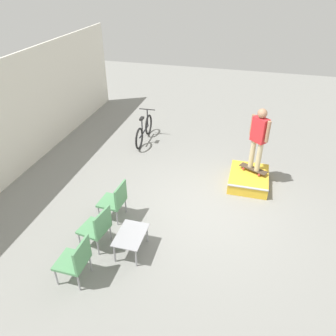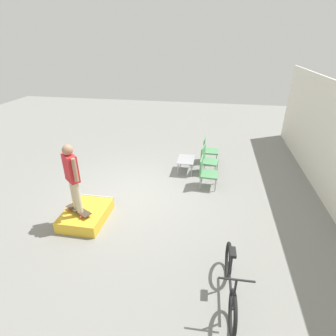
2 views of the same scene
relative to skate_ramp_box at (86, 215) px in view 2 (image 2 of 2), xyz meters
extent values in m
plane|color=gray|center=(-1.32, 0.85, -0.15)|extent=(24.00, 24.00, 0.00)
cube|color=gold|center=(0.00, 0.00, 0.00)|extent=(1.23, 0.97, 0.29)
cylinder|color=#B7B7BC|center=(-0.61, 0.00, 0.14)|extent=(0.05, 0.97, 0.05)
cube|color=#473828|center=(0.15, -0.08, 0.23)|extent=(0.51, 0.74, 0.02)
cylinder|color=red|center=(0.15, 0.17, 0.20)|extent=(0.05, 0.06, 0.05)
cylinder|color=red|center=(0.35, 0.07, 0.20)|extent=(0.05, 0.06, 0.05)
cylinder|color=red|center=(-0.06, -0.23, 0.20)|extent=(0.05, 0.06, 0.05)
cylinder|color=red|center=(0.15, -0.34, 0.20)|extent=(0.05, 0.06, 0.05)
cylinder|color=#C6B793|center=(0.08, -0.17, 0.63)|extent=(0.13, 0.13, 0.78)
cylinder|color=#C6B793|center=(0.22, 0.00, 0.63)|extent=(0.13, 0.13, 0.78)
cube|color=red|center=(0.15, -0.08, 1.33)|extent=(0.40, 0.42, 0.62)
cylinder|color=#A87A5B|center=(0.00, -0.27, 1.38)|extent=(0.09, 0.09, 0.53)
cylinder|color=#A87A5B|center=(0.30, 0.10, 1.38)|extent=(0.09, 0.09, 0.53)
sphere|color=#A87A5B|center=(0.15, -0.08, 1.76)|extent=(0.23, 0.23, 0.23)
cube|color=#9E9EA3|center=(-3.00, 2.10, 0.29)|extent=(0.77, 0.53, 0.02)
cylinder|color=#9E9EA3|center=(-3.33, 1.89, 0.07)|extent=(0.04, 0.04, 0.43)
cylinder|color=#9E9EA3|center=(-2.66, 1.89, 0.07)|extent=(0.04, 0.04, 0.43)
cylinder|color=#9E9EA3|center=(-3.33, 2.32, 0.07)|extent=(0.04, 0.04, 0.43)
cylinder|color=#9E9EA3|center=(-2.66, 2.32, 0.07)|extent=(0.04, 0.04, 0.43)
cylinder|color=#99999E|center=(-3.65, 3.09, 0.05)|extent=(0.03, 0.03, 0.39)
cylinder|color=#99999E|center=(-4.09, 3.10, 0.05)|extent=(0.03, 0.03, 0.39)
cylinder|color=#99999E|center=(-3.66, 2.65, 0.05)|extent=(0.03, 0.03, 0.39)
cylinder|color=#99999E|center=(-4.10, 2.66, 0.05)|extent=(0.03, 0.03, 0.39)
cube|color=#569360|center=(-3.88, 2.88, 0.27)|extent=(0.53, 0.53, 0.05)
cube|color=#569360|center=(-3.88, 2.64, 0.53)|extent=(0.52, 0.05, 0.47)
cylinder|color=#99999E|center=(-2.74, 3.06, 0.05)|extent=(0.03, 0.03, 0.39)
cylinder|color=#99999E|center=(-3.18, 3.13, 0.05)|extent=(0.03, 0.03, 0.39)
cylinder|color=#99999E|center=(-2.82, 2.62, 0.05)|extent=(0.03, 0.03, 0.39)
cylinder|color=#99999E|center=(-3.25, 2.70, 0.05)|extent=(0.03, 0.03, 0.39)
cube|color=#569360|center=(-3.00, 2.88, 0.27)|extent=(0.60, 0.60, 0.05)
cube|color=#569360|center=(-3.04, 2.64, 0.53)|extent=(0.52, 0.13, 0.47)
cylinder|color=#99999E|center=(-1.88, 3.08, 0.05)|extent=(0.03, 0.03, 0.39)
cylinder|color=#99999E|center=(-2.32, 3.11, 0.05)|extent=(0.03, 0.03, 0.39)
cylinder|color=#99999E|center=(-1.91, 2.64, 0.05)|extent=(0.03, 0.03, 0.39)
cylinder|color=#99999E|center=(-2.35, 2.67, 0.05)|extent=(0.03, 0.03, 0.39)
cube|color=#569360|center=(-2.11, 2.88, 0.27)|extent=(0.55, 0.55, 0.05)
cube|color=#569360|center=(-2.13, 2.64, 0.53)|extent=(0.52, 0.07, 0.47)
torus|color=black|center=(2.12, 3.38, 0.19)|extent=(0.67, 0.08, 0.67)
torus|color=black|center=(1.08, 3.35, 0.19)|extent=(0.67, 0.08, 0.67)
cylinder|color=black|center=(1.60, 3.37, 0.19)|extent=(0.93, 0.07, 0.04)
cylinder|color=black|center=(1.41, 3.36, 0.43)|extent=(0.04, 0.04, 0.49)
cube|color=black|center=(1.41, 3.36, 0.71)|extent=(0.22, 0.11, 0.06)
cylinder|color=black|center=(2.01, 3.38, 0.48)|extent=(0.04, 0.04, 0.58)
cylinder|color=black|center=(2.01, 3.38, 0.77)|extent=(0.05, 0.52, 0.03)
camera|label=1|loc=(-7.31, 0.21, 4.74)|focal=35.00mm
camera|label=2|loc=(4.77, 2.87, 3.88)|focal=28.00mm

